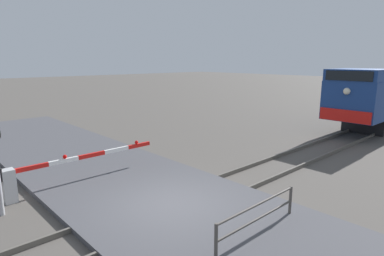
{
  "coord_description": "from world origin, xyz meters",
  "views": [
    {
      "loc": [
        6.85,
        -5.53,
        4.31
      ],
      "look_at": [
        -0.9,
        1.66,
        2.07
      ],
      "focal_mm": 30.15,
      "sensor_mm": 36.0,
      "label": 1
    }
  ],
  "objects": [
    {
      "name": "rail_track_left",
      "position": [
        -0.72,
        0.0,
        0.07
      ],
      "size": [
        0.08,
        80.0,
        0.15
      ],
      "primitive_type": "cube",
      "color": "#59544C",
      "rests_on": "ground_plane"
    },
    {
      "name": "guard_railing",
      "position": [
        2.66,
        0.54,
        0.63
      ],
      "size": [
        0.08,
        3.06,
        0.95
      ],
      "color": "#4C4742",
      "rests_on": "ground_plane"
    },
    {
      "name": "rail_track_right",
      "position": [
        0.72,
        0.0,
        0.07
      ],
      "size": [
        0.08,
        80.0,
        0.15
      ],
      "primitive_type": "cube",
      "color": "#59544C",
      "rests_on": "ground_plane"
    },
    {
      "name": "crossing_gate",
      "position": [
        -3.75,
        -2.57,
        0.73
      ],
      "size": [
        0.36,
        5.75,
        1.17
      ],
      "color": "silver",
      "rests_on": "ground_plane"
    },
    {
      "name": "ground_plane",
      "position": [
        0.0,
        0.0,
        0.0
      ],
      "size": [
        160.0,
        160.0,
        0.0
      ],
      "primitive_type": "plane",
      "color": "#514C47"
    },
    {
      "name": "road_surface",
      "position": [
        0.0,
        0.0,
        0.08
      ],
      "size": [
        36.0,
        5.44,
        0.17
      ],
      "primitive_type": "cube",
      "color": "#47474C",
      "rests_on": "ground_plane"
    }
  ]
}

